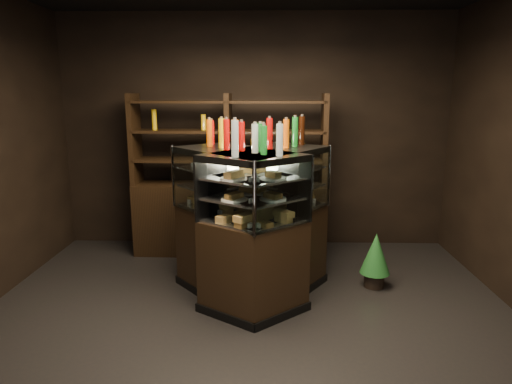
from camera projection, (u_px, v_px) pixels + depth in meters
The scene contains 7 objects.
ground at pixel (247, 337), 3.83m from camera, with size 5.00×5.00×0.00m, color black.
room_shell at pixel (245, 102), 3.41m from camera, with size 5.02×5.02×3.01m.
display_case at pixel (253, 249), 4.52m from camera, with size 1.65×1.51×1.49m.
food_display at pixel (252, 186), 4.38m from camera, with size 1.18×1.12×0.46m.
bottles_top at pixel (252, 135), 4.28m from camera, with size 1.01×0.98×0.30m.
potted_conifer at pixel (376, 253), 4.75m from camera, with size 0.31×0.31×0.67m.
back_shelving at pixel (229, 207), 5.71m from camera, with size 2.38×0.49×2.00m.
Camera 1 is at (0.17, -3.47, 2.02)m, focal length 32.00 mm.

